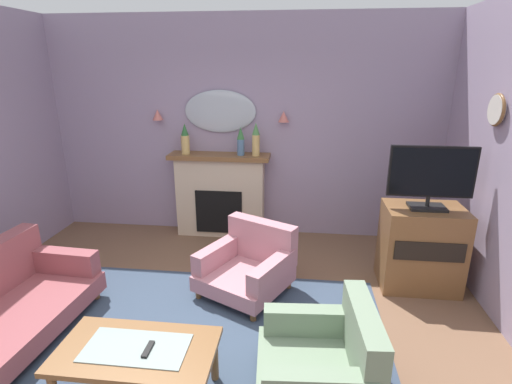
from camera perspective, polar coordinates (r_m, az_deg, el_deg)
floor at (r=3.54m, az=-8.72°, el=-23.96°), size 6.29×6.44×0.10m
wall_back at (r=5.41m, az=-1.85°, el=9.16°), size 6.29×0.10×2.94m
patterned_rug at (r=3.65m, az=-7.90°, el=-21.25°), size 3.20×2.40×0.01m
fireplace at (r=5.46m, az=-5.20°, el=-0.54°), size 1.36×0.36×1.16m
mantel_vase_left at (r=5.35m, az=-10.26°, el=7.51°), size 0.11×0.11×0.41m
mantel_vase_right at (r=5.19m, az=-2.23°, el=7.43°), size 0.10×0.10×0.37m
mantel_vase_centre at (r=5.16m, az=-0.02°, el=7.67°), size 0.10×0.10×0.44m
wall_mirror at (r=5.35m, az=-5.24°, el=11.59°), size 0.96×0.06×0.56m
wall_sconce_left at (r=5.55m, az=-14.12°, el=10.84°), size 0.14×0.14×0.14m
wall_sconce_right at (r=5.20m, az=4.04°, el=10.88°), size 0.14×0.14×0.14m
wall_clock at (r=4.39m, az=31.57°, el=10.14°), size 0.04×0.31×0.31m
coffee_table at (r=3.07m, az=-16.92°, el=-21.70°), size 1.10×0.60×0.45m
tv_remote at (r=2.98m, az=-15.42°, el=-21.22°), size 0.04×0.16×0.02m
armchair_by_coffee_table at (r=4.20m, az=-0.97°, el=-10.39°), size 1.08×1.09×0.71m
armchair_in_corner at (r=3.09m, az=10.18°, el=-22.69°), size 0.88×0.87×0.71m
tv_cabinet at (r=4.57m, az=22.79°, el=-7.43°), size 0.80×0.57×0.90m
tv_flatscreen at (r=4.29m, az=24.15°, el=2.13°), size 0.84×0.24×0.65m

